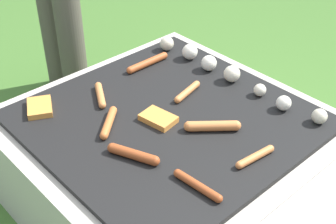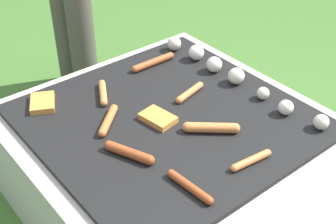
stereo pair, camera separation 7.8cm
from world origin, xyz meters
The scene contains 13 objects.
ground_plane centered at (0.00, 0.00, 0.00)m, with size 14.00×14.00×0.00m, color #3D6628.
grill centered at (0.00, 0.00, 0.18)m, with size 0.93×0.93×0.37m.
sausage_mid_right centered at (-0.09, -0.17, 0.39)m, with size 0.11×0.13×0.03m.
sausage_front_center centered at (0.14, 0.05, 0.39)m, with size 0.13×0.14×0.03m.
sausage_back_center centered at (-0.05, 0.14, 0.38)m, with size 0.05×0.14×0.02m.
sausage_mid_left centered at (-0.30, 0.17, 0.39)m, with size 0.03×0.20×0.03m.
sausage_front_left centered at (0.32, 0.04, 0.38)m, with size 0.04×0.14×0.02m.
sausage_front_right centered at (0.08, -0.21, 0.39)m, with size 0.16×0.08×0.03m.
sausage_back_left centered at (-0.24, -0.09, 0.39)m, with size 0.13×0.08×0.02m.
sausage_back_right centered at (0.29, -0.16, 0.38)m, with size 0.16×0.03×0.02m.
bread_slice_center centered at (-0.31, -0.28, 0.38)m, with size 0.13×0.12×0.02m.
bread_slice_left centered at (-0.01, -0.04, 0.38)m, with size 0.12×0.09×0.02m.
mushroom_row centered at (-0.05, 0.32, 0.40)m, with size 0.74×0.08×0.06m.
Camera 2 is at (0.95, -0.76, 1.26)m, focal length 50.00 mm.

